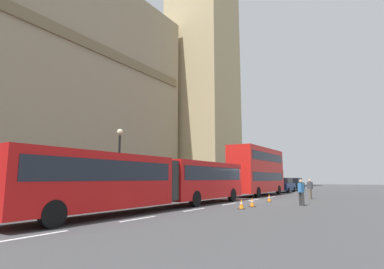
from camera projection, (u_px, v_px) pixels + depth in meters
name	position (u px, v px, depth m)	size (l,w,h in m)	color
ground_plane	(249.00, 201.00, 23.51)	(160.00, 160.00, 0.00)	#424244
lane_centre_marking	(214.00, 207.00, 18.72)	(25.20, 0.16, 0.01)	silver
articulated_bus	(159.00, 179.00, 17.53)	(18.28, 2.54, 2.90)	red
double_decker_bus	(258.00, 169.00, 31.37)	(10.29, 2.54, 4.90)	red
sedan_lead	(284.00, 185.00, 38.74)	(4.40, 1.86, 1.85)	navy
sedan_trailing	(295.00, 184.00, 44.09)	(4.40, 1.86, 1.85)	black
traffic_cone_west	(241.00, 204.00, 17.27)	(0.36, 0.36, 0.58)	black
traffic_cone_middle	(252.00, 202.00, 18.62)	(0.36, 0.36, 0.58)	black
traffic_cone_east	(269.00, 198.00, 22.51)	(0.36, 0.36, 0.58)	black
street_lamp	(119.00, 160.00, 20.99)	(0.44, 0.44, 5.27)	black
pedestrian_near_cones	(301.00, 191.00, 19.50)	(0.45, 0.35, 1.69)	#333333
pedestrian_by_kerb	(310.00, 188.00, 25.59)	(0.35, 0.44, 1.69)	#726651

